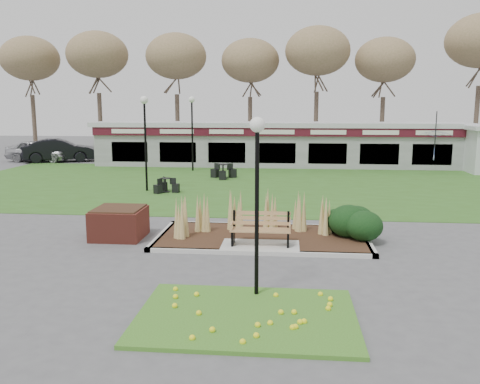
# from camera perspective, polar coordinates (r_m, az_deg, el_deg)

# --- Properties ---
(ground) EXTENTS (100.00, 100.00, 0.00)m
(ground) POSITION_cam_1_polar(r_m,az_deg,el_deg) (14.39, 2.26, -6.60)
(ground) COLOR #515154
(ground) RESTS_ON ground
(lawn) EXTENTS (34.00, 16.00, 0.02)m
(lawn) POSITION_cam_1_polar(r_m,az_deg,el_deg) (26.11, 3.76, 0.86)
(lawn) COLOR #335D1D
(lawn) RESTS_ON ground
(flower_bed) EXTENTS (4.20, 3.00, 0.16)m
(flower_bed) POSITION_cam_1_polar(r_m,az_deg,el_deg) (10.04, 0.73, -13.63)
(flower_bed) COLOR #3C651D
(flower_bed) RESTS_ON ground
(planting_bed) EXTENTS (6.75, 3.40, 1.27)m
(planting_bed) POSITION_cam_1_polar(r_m,az_deg,el_deg) (15.59, 7.25, -3.99)
(planting_bed) COLOR #382116
(planting_bed) RESTS_ON ground
(park_bench) EXTENTS (1.70, 0.66, 0.93)m
(park_bench) POSITION_cam_1_polar(r_m,az_deg,el_deg) (14.47, 2.34, -4.09)
(park_bench) COLOR #A16A48
(park_bench) RESTS_ON ground
(brick_planter) EXTENTS (1.50, 1.50, 0.95)m
(brick_planter) POSITION_cam_1_polar(r_m,az_deg,el_deg) (16.06, -13.41, -3.37)
(brick_planter) COLOR brown
(brick_planter) RESTS_ON ground
(food_pavilion) EXTENTS (24.60, 3.40, 2.90)m
(food_pavilion) POSITION_cam_1_polar(r_m,az_deg,el_deg) (33.85, 4.21, 5.41)
(food_pavilion) COLOR gray
(food_pavilion) RESTS_ON ground
(tree_backdrop) EXTENTS (47.24, 5.24, 10.36)m
(tree_backdrop) POSITION_cam_1_polar(r_m,az_deg,el_deg) (42.01, 4.60, 15.66)
(tree_backdrop) COLOR #47382B
(tree_backdrop) RESTS_ON ground
(lamp_post_near_left) EXTENTS (0.32, 0.32, 3.82)m
(lamp_post_near_left) POSITION_cam_1_polar(r_m,az_deg,el_deg) (10.38, 1.93, 2.71)
(lamp_post_near_left) COLOR black
(lamp_post_near_left) RESTS_ON ground
(lamp_post_mid_left) EXTENTS (0.37, 0.37, 4.45)m
(lamp_post_mid_left) POSITION_cam_1_polar(r_m,az_deg,el_deg) (24.18, -10.64, 7.70)
(lamp_post_mid_left) COLOR black
(lamp_post_mid_left) RESTS_ON ground
(lamp_post_far_left) EXTENTS (0.38, 0.38, 4.54)m
(lamp_post_far_left) POSITION_cam_1_polar(r_m,az_deg,el_deg) (31.35, -5.41, 8.40)
(lamp_post_far_left) COLOR black
(lamp_post_far_left) RESTS_ON ground
(bistro_set_a) EXTENTS (1.13, 1.25, 0.66)m
(bistro_set_a) POSITION_cam_1_polar(r_m,az_deg,el_deg) (23.91, -8.33, 0.51)
(bistro_set_a) COLOR black
(bistro_set_a) RESTS_ON ground
(bistro_set_c) EXTENTS (1.48, 1.32, 0.79)m
(bistro_set_c) POSITION_cam_1_polar(r_m,az_deg,el_deg) (28.14, -1.88, 2.09)
(bistro_set_c) COLOR black
(bistro_set_c) RESTS_ON ground
(patio_umbrella) EXTENTS (2.26, 2.29, 2.55)m
(patio_umbrella) POSITION_cam_1_polar(r_m,az_deg,el_deg) (33.07, 21.02, 4.93)
(patio_umbrella) COLOR black
(patio_umbrella) RESTS_ON ground
(car_silver) EXTENTS (4.72, 2.13, 1.57)m
(car_silver) POSITION_cam_1_polar(r_m,az_deg,el_deg) (39.21, -21.62, 4.33)
(car_silver) COLOR #A6A6AB
(car_silver) RESTS_ON ground
(car_black) EXTENTS (5.29, 3.38, 1.65)m
(car_black) POSITION_cam_1_polar(r_m,az_deg,el_deg) (38.55, -19.61, 4.43)
(car_black) COLOR black
(car_black) RESTS_ON ground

